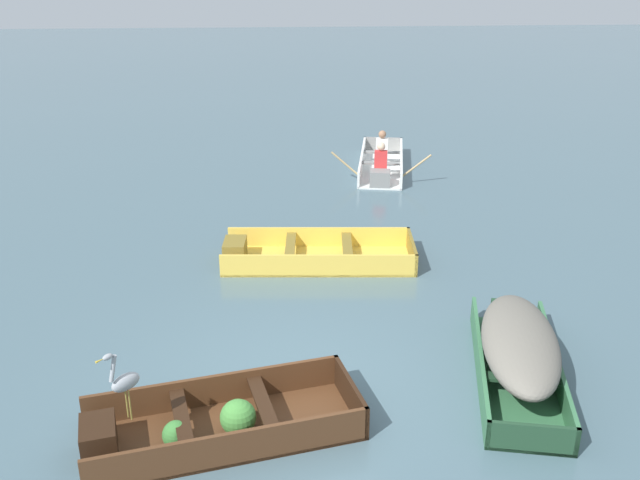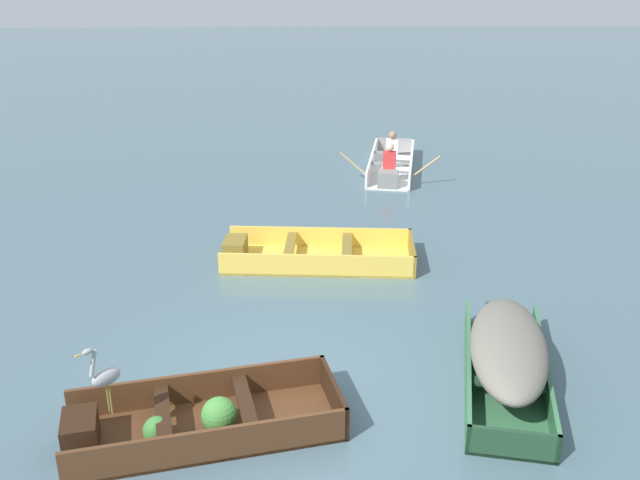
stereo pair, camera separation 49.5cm
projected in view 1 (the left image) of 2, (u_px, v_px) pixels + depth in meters
The scene contains 6 objects.
ground_plane at pixel (299, 396), 8.45m from camera, with size 80.00×80.00×0.00m, color #47606B.
dinghy_dark_varnish_foreground at pixel (212, 425), 7.68m from camera, with size 3.13×1.76×0.43m.
skiff_green_near_moored at pixel (519, 347), 8.66m from camera, with size 1.52×3.01×0.74m.
skiff_yellow_mid_moored at pixel (310, 255), 11.95m from camera, with size 3.24×1.43×0.38m.
rowboat_white_with_crew at pixel (381, 163), 16.62m from camera, with size 2.19×3.21×0.93m.
heron_on_dinghy at pixel (124, 381), 7.15m from camera, with size 0.38×0.37×0.84m.
Camera 1 is at (-0.21, -7.08, 4.97)m, focal length 40.00 mm.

